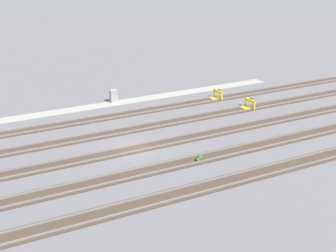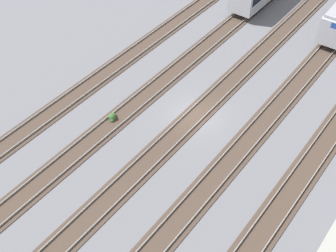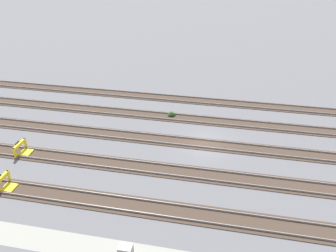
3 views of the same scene
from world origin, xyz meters
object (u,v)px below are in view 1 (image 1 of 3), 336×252
Objects in this scene: electrical_cabinet at (114,96)px; weed_clump at (200,159)px; bumper_stop_near_inner_track at (248,104)px; bumper_stop_nearest_track at (216,95)px.

weed_clump is (-0.68, 20.46, -0.56)m from electrical_cabinet.
weed_clump is (13.23, 10.33, -0.27)m from bumper_stop_near_inner_track.
bumper_stop_nearest_track is 1.25× the size of electrical_cabinet.
weed_clump is at bearing 52.42° from bumper_stop_nearest_track.
electrical_cabinet reaches higher than bumper_stop_nearest_track.
bumper_stop_nearest_track is 19.34m from weed_clump.
electrical_cabinet reaches higher than bumper_stop_near_inner_track.
electrical_cabinet is at bearing -22.36° from bumper_stop_nearest_track.
bumper_stop_near_inner_track is (-1.44, 5.00, 0.00)m from bumper_stop_nearest_track.
bumper_stop_near_inner_track is 2.18× the size of weed_clump.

